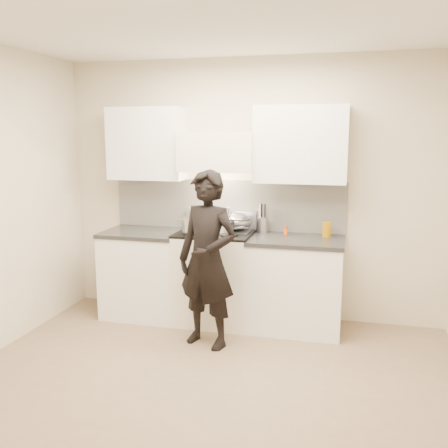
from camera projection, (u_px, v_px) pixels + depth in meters
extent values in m
plane|color=#816953|center=(204.00, 390.00, 3.81)|extent=(4.00, 4.00, 0.00)
cube|color=beige|center=(250.00, 190.00, 5.24)|extent=(4.00, 0.04, 2.70)
cube|color=beige|center=(72.00, 287.00, 1.90)|extent=(4.00, 0.04, 2.70)
cube|color=silver|center=(202.00, 18.00, 3.33)|extent=(4.00, 3.50, 0.02)
cube|color=silver|center=(227.00, 205.00, 5.31)|extent=(2.50, 0.02, 0.53)
cube|color=#AEB1C4|center=(222.00, 219.00, 5.32)|extent=(0.76, 0.08, 0.20)
cube|color=white|center=(218.00, 152.00, 5.05)|extent=(0.76, 0.40, 0.40)
cylinder|color=#A6A8B5|center=(213.00, 171.00, 4.91)|extent=(0.66, 0.02, 0.02)
cube|color=white|center=(301.00, 145.00, 4.87)|extent=(0.90, 0.33, 0.75)
cube|color=white|center=(147.00, 144.00, 5.26)|extent=(0.80, 0.33, 0.75)
cube|color=beige|center=(262.00, 214.00, 5.23)|extent=(0.08, 0.01, 0.12)
cube|color=white|center=(215.00, 278.00, 5.16)|extent=(0.76, 0.65, 0.92)
cube|color=black|center=(215.00, 233.00, 5.07)|extent=(0.76, 0.65, 0.02)
cube|color=silver|center=(233.00, 230.00, 5.15)|extent=(0.36, 0.34, 0.01)
cylinder|color=#A6A8B5|center=(207.00, 254.00, 4.82)|extent=(0.62, 0.02, 0.02)
cylinder|color=black|center=(194.00, 233.00, 4.97)|extent=(0.18, 0.18, 0.01)
cylinder|color=black|center=(229.00, 235.00, 4.88)|extent=(0.18, 0.18, 0.01)
cylinder|color=black|center=(202.00, 228.00, 5.26)|extent=(0.18, 0.18, 0.01)
cylinder|color=black|center=(235.00, 229.00, 5.17)|extent=(0.18, 0.18, 0.01)
cube|color=white|center=(295.00, 286.00, 4.96)|extent=(0.90, 0.65, 0.88)
cube|color=black|center=(297.00, 240.00, 4.88)|extent=(0.92, 0.67, 0.04)
cube|color=white|center=(145.00, 275.00, 5.35)|extent=(0.80, 0.65, 0.88)
cube|color=black|center=(144.00, 233.00, 5.27)|extent=(0.82, 0.67, 0.04)
ellipsoid|color=#A6A8B5|center=(236.00, 221.00, 5.09)|extent=(0.32, 0.32, 0.18)
torus|color=#A6A8B5|center=(236.00, 217.00, 5.08)|extent=(0.34, 0.34, 0.01)
ellipsoid|color=beige|center=(236.00, 222.00, 5.09)|extent=(0.19, 0.19, 0.08)
cylinder|color=white|center=(229.00, 214.00, 4.96)|extent=(0.07, 0.24, 0.17)
cylinder|color=#A6A8B5|center=(193.00, 225.00, 4.96)|extent=(0.24, 0.24, 0.15)
cube|color=#A6A8B5|center=(180.00, 220.00, 4.97)|extent=(0.05, 0.03, 0.01)
cube|color=#A6A8B5|center=(206.00, 220.00, 4.94)|extent=(0.05, 0.03, 0.01)
cylinder|color=#AEB1C4|center=(262.00, 225.00, 5.15)|extent=(0.11, 0.11, 0.16)
cylinder|color=black|center=(265.00, 217.00, 5.13)|extent=(0.01, 0.01, 0.28)
cylinder|color=white|center=(265.00, 217.00, 5.15)|extent=(0.01, 0.01, 0.28)
cylinder|color=#AEB1C4|center=(263.00, 217.00, 5.16)|extent=(0.01, 0.01, 0.28)
cylinder|color=black|center=(261.00, 217.00, 5.16)|extent=(0.01, 0.01, 0.28)
cylinder|color=#AEB1C4|center=(260.00, 217.00, 5.15)|extent=(0.01, 0.01, 0.28)
cylinder|color=white|center=(260.00, 217.00, 5.13)|extent=(0.01, 0.01, 0.28)
cylinder|color=black|center=(262.00, 218.00, 5.11)|extent=(0.01, 0.01, 0.28)
cylinder|color=#AEB1C4|center=(264.00, 218.00, 5.12)|extent=(0.01, 0.01, 0.28)
cylinder|color=#F15412|center=(286.00, 231.00, 5.05)|extent=(0.04, 0.04, 0.06)
cylinder|color=#C23106|center=(286.00, 227.00, 5.05)|extent=(0.04, 0.04, 0.02)
cylinder|color=#A56C04|center=(327.00, 229.00, 4.94)|extent=(0.08, 0.08, 0.15)
imported|color=black|center=(207.00, 260.00, 4.50)|extent=(0.68, 0.55, 1.62)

